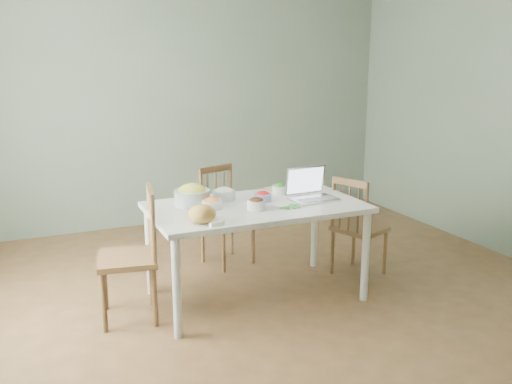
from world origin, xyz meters
name	(u,v)px	position (x,y,z in m)	size (l,w,h in m)	color
floor	(278,304)	(0.00, 0.00, 0.00)	(5.00, 5.00, 0.00)	#4A331D
wall_back	(183,105)	(0.00, 2.50, 1.35)	(5.00, 0.00, 2.70)	slate
dining_table	(256,251)	(-0.10, 0.20, 0.38)	(1.64, 0.92, 0.77)	white
chair_far	(227,217)	(-0.05, 0.99, 0.45)	(0.40, 0.38, 0.90)	#38240E
chair_left	(127,256)	(-1.10, 0.23, 0.49)	(0.43, 0.41, 0.97)	#38240E
chair_right	(360,226)	(0.92, 0.27, 0.44)	(0.39, 0.37, 0.89)	#38240E
bread_boule	(202,214)	(-0.63, -0.09, 0.83)	(0.19, 0.19, 0.13)	#A27F38
butter_stick	(217,224)	(-0.57, -0.20, 0.78)	(0.10, 0.03, 0.03)	white
bowl_squash	(192,195)	(-0.56, 0.38, 0.85)	(0.28, 0.28, 0.16)	yellow
bowl_carrot	(212,203)	(-0.45, 0.22, 0.81)	(0.15, 0.15, 0.09)	orange
bowl_onion	(224,194)	(-0.28, 0.44, 0.82)	(0.18, 0.18, 0.10)	white
bowl_mushroom	(256,204)	(-0.16, 0.06, 0.81)	(0.14, 0.14, 0.09)	black
bowl_redpep	(263,196)	(-0.01, 0.27, 0.81)	(0.13, 0.13, 0.08)	red
bowl_broccoli	(280,188)	(0.23, 0.45, 0.81)	(0.14, 0.14, 0.09)	#275E18
flatbread	(275,190)	(0.22, 0.55, 0.78)	(0.19, 0.19, 0.02)	#BFB288
basil_bunch	(289,206)	(0.09, 0.02, 0.78)	(0.19, 0.19, 0.02)	#276C18
laptop	(314,185)	(0.37, 0.13, 0.89)	(0.36, 0.29, 0.25)	silver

